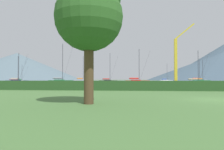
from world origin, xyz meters
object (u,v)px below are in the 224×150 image
(sailboat_slip_6, at_px, (109,81))
(sailboat_slip_8, at_px, (82,81))
(sailboat_slip_0, at_px, (198,81))
(sailboat_slip_2, at_px, (202,81))
(dock_crane, at_px, (176,64))
(sailboat_slip_3, at_px, (166,81))
(sailboat_slip_11, at_px, (21,81))
(sailboat_slip_4, at_px, (17,83))
(sailboat_slip_7, at_px, (17,82))
(sailboat_slip_1, at_px, (197,83))
(park_tree, at_px, (91,14))
(sailboat_slip_10, at_px, (61,82))
(sailboat_slip_12, at_px, (138,82))

(sailboat_slip_6, distance_m, sailboat_slip_8, 33.41)
(sailboat_slip_0, relative_size, sailboat_slip_2, 1.20)
(sailboat_slip_0, xyz_separation_m, dock_crane, (-18.33, -40.18, 5.10))
(sailboat_slip_3, height_order, sailboat_slip_11, sailboat_slip_3)
(sailboat_slip_4, distance_m, sailboat_slip_7, 13.33)
(sailboat_slip_0, height_order, sailboat_slip_3, sailboat_slip_0)
(sailboat_slip_1, distance_m, sailboat_slip_2, 37.89)
(sailboat_slip_7, xyz_separation_m, sailboat_slip_8, (10.95, 39.92, 0.10))
(sailboat_slip_7, bearing_deg, sailboat_slip_11, 122.32)
(park_tree, bearing_deg, sailboat_slip_7, 124.77)
(sailboat_slip_3, xyz_separation_m, sailboat_slip_4, (-46.46, -53.01, -0.03))
(sailboat_slip_3, bearing_deg, sailboat_slip_10, -139.17)
(sailboat_slip_4, bearing_deg, sailboat_slip_3, 51.65)
(sailboat_slip_0, xyz_separation_m, sailboat_slip_4, (-61.03, -50.56, -0.18))
(sailboat_slip_11, bearing_deg, sailboat_slip_4, -65.38)
(sailboat_slip_2, bearing_deg, sailboat_slip_1, -111.70)
(sailboat_slip_12, bearing_deg, sailboat_slip_8, 114.60)
(sailboat_slip_8, distance_m, sailboat_slip_11, 29.19)
(sailboat_slip_8, bearing_deg, sailboat_slip_1, -55.82)
(dock_crane, bearing_deg, sailboat_slip_1, -64.57)
(sailboat_slip_3, bearing_deg, sailboat_slip_7, -148.91)
(sailboat_slip_3, distance_m, sailboat_slip_4, 70.49)
(sailboat_slip_11, xyz_separation_m, dock_crane, (60.02, -21.33, 5.29))
(sailboat_slip_10, bearing_deg, sailboat_slip_7, 178.33)
(sailboat_slip_1, height_order, sailboat_slip_3, sailboat_slip_3)
(sailboat_slip_2, relative_size, sailboat_slip_7, 0.97)
(sailboat_slip_8, distance_m, dock_crane, 56.49)
(sailboat_slip_6, distance_m, sailboat_slip_7, 30.35)
(sailboat_slip_0, height_order, sailboat_slip_12, sailboat_slip_0)
(sailboat_slip_7, bearing_deg, sailboat_slip_8, 79.35)
(sailboat_slip_3, bearing_deg, sailboat_slip_8, 175.29)
(sailboat_slip_7, bearing_deg, sailboat_slip_3, 42.66)
(sailboat_slip_1, xyz_separation_m, sailboat_slip_2, (12.66, 35.71, 0.07))
(sailboat_slip_10, distance_m, sailboat_slip_11, 32.88)
(sailboat_slip_1, bearing_deg, sailboat_slip_10, 166.91)
(sailboat_slip_1, xyz_separation_m, sailboat_slip_7, (-52.89, 8.37, 0.08))
(sailboat_slip_1, bearing_deg, sailboat_slip_4, -177.90)
(sailboat_slip_11, bearing_deg, sailboat_slip_6, -16.99)
(sailboat_slip_1, distance_m, park_tree, 45.64)
(sailboat_slip_10, bearing_deg, sailboat_slip_12, -1.47)
(park_tree, bearing_deg, dock_crane, 73.19)
(sailboat_slip_10, bearing_deg, sailboat_slip_6, 43.08)
(sailboat_slip_7, bearing_deg, dock_crane, 3.39)
(sailboat_slip_1, bearing_deg, sailboat_slip_2, 68.70)
(sailboat_slip_4, height_order, sailboat_slip_7, sailboat_slip_7)
(sailboat_slip_0, relative_size, sailboat_slip_4, 1.53)
(sailboat_slip_10, distance_m, sailboat_slip_12, 23.52)
(sailboat_slip_7, distance_m, sailboat_slip_8, 41.39)
(sailboat_slip_6, xyz_separation_m, sailboat_slip_7, (-28.17, -11.29, 0.02))
(sailboat_slip_6, relative_size, sailboat_slip_8, 0.82)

